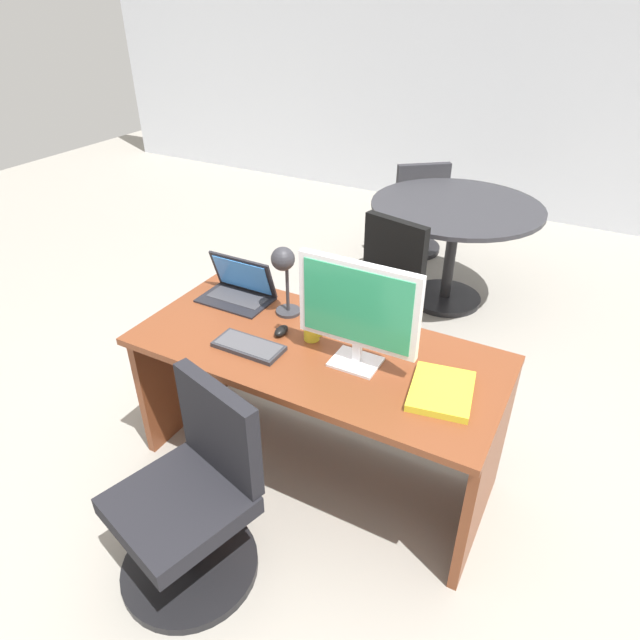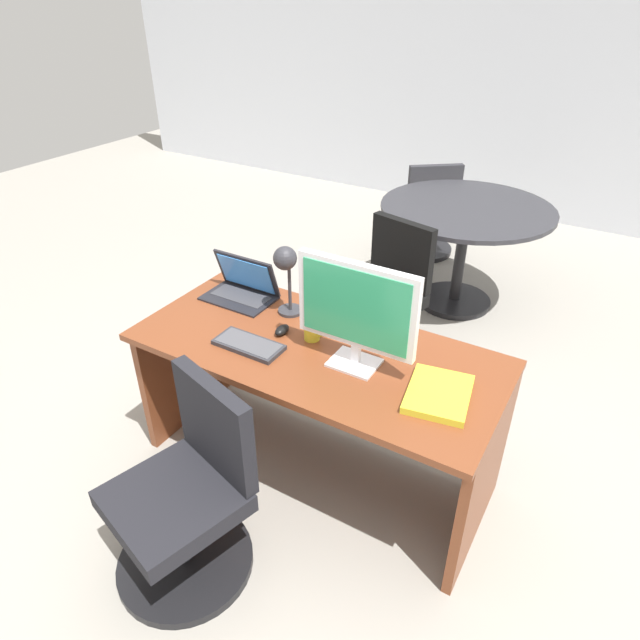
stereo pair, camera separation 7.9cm
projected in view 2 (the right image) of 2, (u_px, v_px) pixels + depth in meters
ground at (426, 328)px, 3.90m from camera, size 12.00×12.00×0.00m
back_wall at (546, 68)px, 5.04m from camera, size 10.00×0.10×2.80m
desk at (322, 380)px, 2.57m from camera, size 1.64×0.74×0.73m
monitor at (356, 309)px, 2.17m from camera, size 0.51×0.16×0.47m
laptop at (243, 284)px, 2.78m from camera, size 0.35×0.23×0.22m
keyboard at (249, 345)px, 2.42m from camera, size 0.31×0.14×0.02m
mouse at (282, 330)px, 2.50m from camera, size 0.05×0.09×0.04m
desk_lamp at (286, 267)px, 2.53m from camera, size 0.12×0.14×0.35m
book at (439, 394)px, 2.12m from camera, size 0.28×0.33×0.03m
coffee_mug at (312, 331)px, 2.45m from camera, size 0.10×0.07×0.09m
office_chair at (188, 502)px, 2.18m from camera, size 0.57×0.58×0.85m
meeting_table at (464, 231)px, 3.90m from camera, size 1.19×1.19×0.76m
meeting_chair_near at (383, 305)px, 3.48m from camera, size 0.56×0.57×0.87m
meeting_chair_far at (425, 219)px, 4.79m from camera, size 0.65×0.65×0.84m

